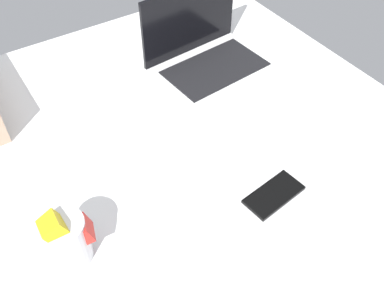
% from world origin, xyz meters
% --- Properties ---
extents(bed_mattress, '(1.80, 1.40, 0.18)m').
position_xyz_m(bed_mattress, '(0.00, 0.00, 0.09)').
color(bed_mattress, white).
rests_on(bed_mattress, ground).
extents(laptop, '(0.35, 0.26, 0.23)m').
position_xyz_m(laptop, '(0.52, 0.30, 0.22)').
color(laptop, silver).
rests_on(laptop, bed_mattress).
extents(snack_cup, '(0.11, 0.10, 0.14)m').
position_xyz_m(snack_cup, '(-0.07, -0.08, 0.24)').
color(snack_cup, silver).
rests_on(snack_cup, bed_mattress).
extents(cell_phone, '(0.15, 0.09, 0.01)m').
position_xyz_m(cell_phone, '(0.37, -0.19, 0.18)').
color(cell_phone, black).
rests_on(cell_phone, bed_mattress).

